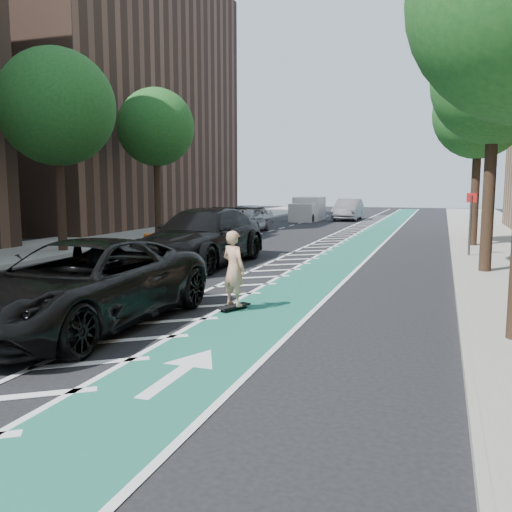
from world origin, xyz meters
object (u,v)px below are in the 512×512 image
at_px(skateboarder, 234,268).
at_px(suv_far, 203,237).
at_px(barrel_a, 151,247).
at_px(suv_near, 82,284).

relative_size(skateboarder, suv_far, 0.25).
bearing_deg(barrel_a, suv_far, -17.04).
height_order(skateboarder, barrel_a, skateboarder).
xyz_separation_m(skateboarder, barrel_a, (-6.06, 6.95, -0.50)).
relative_size(skateboarder, suv_near, 0.27).
distance_m(skateboarder, suv_far, 7.15).
bearing_deg(skateboarder, suv_far, -35.47).
distance_m(skateboarder, suv_near, 3.22).
bearing_deg(barrel_a, skateboarder, -48.91).
relative_size(suv_near, suv_far, 0.91).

